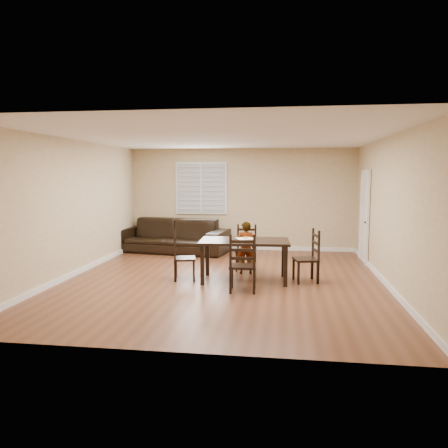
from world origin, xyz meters
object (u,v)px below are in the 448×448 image
(chair_far, at_px, (243,266))
(donut, at_px, (246,237))
(chair_right, at_px, (312,258))
(child, at_px, (246,248))
(sofa, at_px, (171,236))
(dining_table, at_px, (245,245))
(chair_left, at_px, (179,257))
(chair_near, at_px, (246,249))

(chair_far, xyz_separation_m, donut, (-0.04, 1.07, 0.34))
(chair_right, height_order, child, child)
(chair_far, xyz_separation_m, child, (-0.08, 1.49, 0.07))
(sofa, bearing_deg, dining_table, -43.94)
(child, bearing_deg, chair_far, 82.89)
(chair_far, bearing_deg, donut, -90.89)
(dining_table, xyz_separation_m, child, (-0.03, 0.60, -0.16))
(dining_table, height_order, chair_left, chair_left)
(chair_left, bearing_deg, donut, -89.83)
(chair_right, height_order, sofa, chair_right)
(dining_table, height_order, donut, donut)
(chair_near, distance_m, child, 0.46)
(chair_near, xyz_separation_m, child, (0.02, -0.45, 0.10))
(child, bearing_deg, chair_left, 19.19)
(chair_near, bearing_deg, chair_right, -37.23)
(chair_right, bearing_deg, sofa, -141.19)
(chair_right, bearing_deg, chair_near, -138.56)
(chair_near, relative_size, chair_left, 1.00)
(dining_table, relative_size, chair_right, 1.72)
(chair_far, height_order, sofa, chair_far)
(chair_far, distance_m, sofa, 4.36)
(donut, relative_size, sofa, 0.03)
(chair_far, distance_m, child, 1.49)
(chair_far, relative_size, sofa, 0.35)
(chair_far, xyz_separation_m, chair_left, (-1.31, 0.79, -0.03))
(chair_left, distance_m, donut, 1.35)
(chair_near, bearing_deg, chair_left, -137.59)
(chair_near, relative_size, donut, 9.94)
(chair_near, height_order, chair_right, chair_right)
(sofa, bearing_deg, chair_far, -50.49)
(dining_table, xyz_separation_m, chair_near, (-0.06, 1.05, -0.26))
(dining_table, relative_size, child, 1.61)
(dining_table, bearing_deg, donut, 83.66)
(child, bearing_deg, chair_right, 148.10)
(chair_far, relative_size, chair_left, 1.07)
(donut, xyz_separation_m, sofa, (-2.20, 2.67, -0.37))
(chair_far, height_order, chair_left, chair_far)
(dining_table, bearing_deg, child, 90.00)
(chair_near, xyz_separation_m, sofa, (-2.13, 1.80, -0.00))
(dining_table, height_order, chair_right, chair_right)
(chair_near, xyz_separation_m, chair_far, (0.11, -1.93, 0.03))
(chair_near, bearing_deg, child, -88.42)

